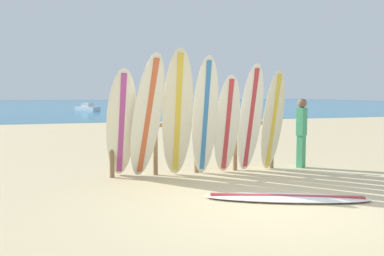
{
  "coord_description": "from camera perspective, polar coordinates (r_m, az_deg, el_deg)",
  "views": [
    {
      "loc": [
        -2.85,
        -5.31,
        1.61
      ],
      "look_at": [
        -0.2,
        3.11,
        0.88
      ],
      "focal_mm": 39.98,
      "sensor_mm": 36.0,
      "label": 1
    }
  ],
  "objects": [
    {
      "name": "small_boat_offshore",
      "position": [
        39.25,
        -13.78,
        2.61
      ],
      "size": [
        2.14,
        2.56,
        0.71
      ],
      "color": "silver",
      "rests_on": "ocean_water"
    },
    {
      "name": "surfboard_leaning_center",
      "position": [
        8.17,
        1.76,
        1.51
      ],
      "size": [
        0.59,
        0.85,
        2.3
      ],
      "color": "silver",
      "rests_on": "ground"
    },
    {
      "name": "surfboard_leaning_left",
      "position": [
        7.85,
        -6.0,
        1.41
      ],
      "size": [
        0.75,
        1.09,
        2.32
      ],
      "color": "silver",
      "rests_on": "ground"
    },
    {
      "name": "surfboard_leaning_center_right",
      "position": [
        8.41,
        4.71,
        0.41
      ],
      "size": [
        0.55,
        0.68,
        1.96
      ],
      "color": "silver",
      "rests_on": "ground"
    },
    {
      "name": "surfboard_leaning_center_left",
      "position": [
        7.98,
        -1.93,
        1.84
      ],
      "size": [
        0.68,
        0.92,
        2.42
      ],
      "color": "beige",
      "rests_on": "ground"
    },
    {
      "name": "beachgoer_standing",
      "position": [
        9.46,
        14.4,
        -0.22
      ],
      "size": [
        0.28,
        0.26,
        1.49
      ],
      "color": "#3F9966",
      "rests_on": "ground"
    },
    {
      "name": "ground_plane",
      "position": [
        6.24,
        10.52,
        -10.32
      ],
      "size": [
        120.0,
        120.0,
        0.0
      ],
      "primitive_type": "plane",
      "color": "#D3BC8C"
    },
    {
      "name": "surfboard_lying_on_sand",
      "position": [
        6.66,
        12.48,
        -9.06
      ],
      "size": [
        2.52,
        1.49,
        0.08
      ],
      "color": "white",
      "rests_on": "ground"
    },
    {
      "name": "surfboard_rack",
      "position": [
        8.59,
        0.6,
        -1.36
      ],
      "size": [
        3.48,
        0.09,
        1.13
      ],
      "color": "olive",
      "rests_on": "ground"
    },
    {
      "name": "surfboard_leaning_far_right",
      "position": [
        8.92,
        10.73,
        0.97
      ],
      "size": [
        0.5,
        0.57,
        2.08
      ],
      "color": "beige",
      "rests_on": "ground"
    },
    {
      "name": "surfboard_leaning_right",
      "position": [
        8.61,
        7.8,
        1.22
      ],
      "size": [
        0.51,
        0.73,
        2.18
      ],
      "color": "white",
      "rests_on": "ground"
    },
    {
      "name": "surfboard_leaning_far_left",
      "position": [
        7.97,
        -9.41,
        0.44
      ],
      "size": [
        0.56,
        1.04,
        2.05
      ],
      "color": "silver",
      "rests_on": "ground"
    },
    {
      "name": "ocean_water",
      "position": [
        63.4,
        -14.93,
        3.11
      ],
      "size": [
        120.0,
        80.0,
        0.01
      ],
      "primitive_type": "cube",
      "color": "#196B93",
      "rests_on": "ground"
    }
  ]
}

